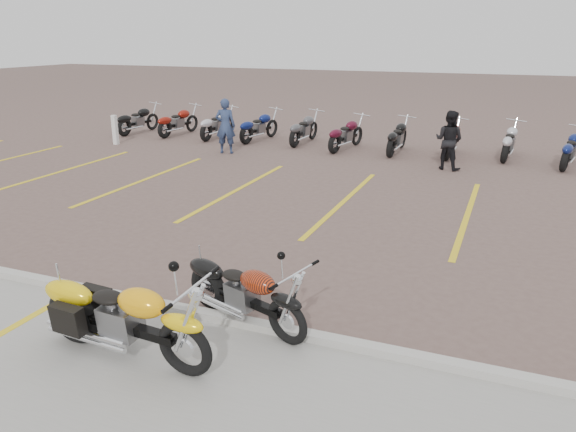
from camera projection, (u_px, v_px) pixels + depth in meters
name	position (u px, v px, depth m)	size (l,w,h in m)	color
ground	(273.00, 266.00, 9.22)	(100.00, 100.00, 0.00)	brown
curb	(213.00, 317.00, 7.44)	(60.00, 0.18, 0.12)	#ADAAA3
parking_stripes	(344.00, 201.00, 12.74)	(38.00, 5.50, 0.01)	gold
yellow_cruiser	(123.00, 320.00, 6.48)	(2.37, 0.39, 0.98)	black
flame_cruiser	(244.00, 294.00, 7.25)	(2.00, 0.82, 0.86)	black
person_a	(225.00, 126.00, 17.66)	(0.63, 0.41, 1.73)	navy
person_b	(449.00, 140.00, 15.55)	(0.80, 0.62, 1.64)	black
bollard	(115.00, 130.00, 19.18)	(0.15, 0.15, 1.00)	silver
bg_bike_row	(324.00, 130.00, 18.81)	(15.69, 2.05, 1.10)	black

